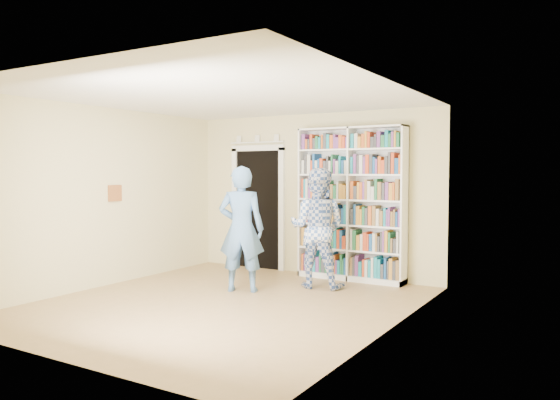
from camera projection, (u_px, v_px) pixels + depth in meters
name	position (u px, v px, depth m)	size (l,w,h in m)	color
floor	(224.00, 304.00, 7.13)	(5.00, 5.00, 0.00)	#987749
ceiling	(223.00, 96.00, 6.99)	(5.00, 5.00, 0.00)	white
wall_back	(313.00, 194.00, 9.19)	(4.50, 4.50, 0.00)	beige
wall_left	(104.00, 197.00, 8.22)	(5.00, 5.00, 0.00)	beige
wall_right	(390.00, 207.00, 5.90)	(5.00, 5.00, 0.00)	beige
bookshelf	(351.00, 203.00, 8.67)	(1.77, 0.33, 2.43)	white
doorway	(258.00, 202.00, 9.75)	(1.10, 0.08, 2.43)	black
wall_art	(115.00, 193.00, 8.37)	(0.03, 0.25, 0.25)	brown
man_blue	(241.00, 229.00, 7.85)	(0.66, 0.43, 1.81)	#4E78AE
man_plaid	(317.00, 228.00, 8.13)	(0.87, 0.68, 1.78)	#34569F
paper_sheet	(316.00, 217.00, 7.92)	(0.22, 0.01, 0.32)	white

